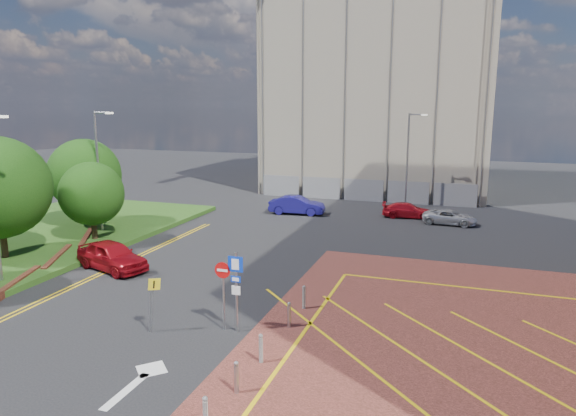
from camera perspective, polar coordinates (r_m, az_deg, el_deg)
The scene contains 15 objects.
ground at distance 20.05m, azimuth -8.23°, elevation -14.36°, with size 140.00×140.00×0.00m, color black.
retaining_wall at distance 28.36m, azimuth -28.23°, elevation -7.39°, with size 6.06×20.33×0.40m.
tree_c at distance 34.44m, azimuth -20.99°, elevation 1.49°, with size 4.00×4.00×4.90m.
tree_d at distance 38.53m, azimuth -21.67°, elevation 3.44°, with size 5.00×5.00×6.08m.
lamp_left_far at distance 36.35m, azimuth -20.27°, elevation 4.36°, with size 1.53×0.16×8.00m.
lamp_back at distance 44.43m, azimuth 13.23°, elevation 5.54°, with size 1.53×0.16×8.00m.
sign_cluster at distance 19.99m, azimuth -6.33°, elevation -8.32°, with size 1.17×0.12×3.20m.
warning_sign at distance 20.57m, azimuth -14.86°, elevation -9.63°, with size 0.57×0.38×2.25m.
bollard_row at distance 17.61m, azimuth -3.87°, elevation -16.40°, with size 0.14×11.14×0.90m.
construction_building at distance 56.68m, azimuth 10.60°, elevation 13.58°, with size 21.20×19.20×22.00m, color gray.
construction_fence at distance 47.23m, azimuth 9.57°, elevation 1.90°, with size 21.60×0.06×2.00m, color gray.
car_red_left at distance 29.04m, azimuth -18.97°, elevation -5.03°, with size 1.82×4.53×1.54m, color maroon.
car_blue_back at distance 41.33m, azimuth 1.01°, elevation 0.33°, with size 1.55×4.44×1.46m, color navy.
car_red_back at distance 41.14m, azimuth 13.17°, elevation -0.25°, with size 1.60×3.94×1.14m, color #B50F1A.
car_silver_back at distance 39.61m, azimuth 17.52°, elevation -0.98°, with size 1.79×3.88×1.08m, color silver.
Camera 1 is at (8.40, -16.01, 8.68)m, focal length 32.00 mm.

